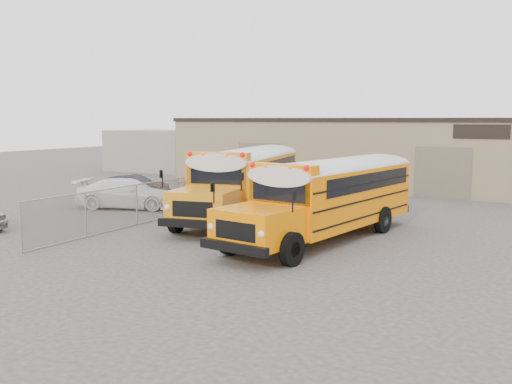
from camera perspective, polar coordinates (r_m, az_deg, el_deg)
The scene contains 9 objects.
ground at distance 22.01m, azimuth 0.27°, elevation -4.73°, with size 120.00×120.00×0.00m, color #3B3836.
warehouse at distance 40.32m, azimuth 13.89°, elevation 3.94°, with size 30.20×10.20×4.67m.
chainlink_fence at distance 27.53m, azimuth -7.80°, elevation -0.46°, with size 0.07×18.07×1.81m.
distant_building_left at distance 52.17m, azimuth -9.64°, elevation 4.13°, with size 8.00×6.00×3.60m, color gray.
school_bus_left at distance 33.34m, azimuth 2.49°, elevation 2.65°, with size 4.77×11.47×3.27m.
school_bus_right at distance 27.83m, azimuth 13.97°, elevation 1.34°, with size 4.18×10.93×3.12m.
tarp_bundle at distance 21.56m, azimuth 0.34°, elevation -2.68°, with size 1.24×1.22×1.66m.
car_white at distance 30.21m, azimuth -12.70°, elevation -0.15°, with size 2.15×5.29×1.53m, color white.
car_dark at distance 34.10m, azimuth -12.17°, elevation 0.56°, with size 1.45×4.15×1.37m, color black.
Camera 1 is at (10.19, -18.96, 4.59)m, focal length 40.00 mm.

